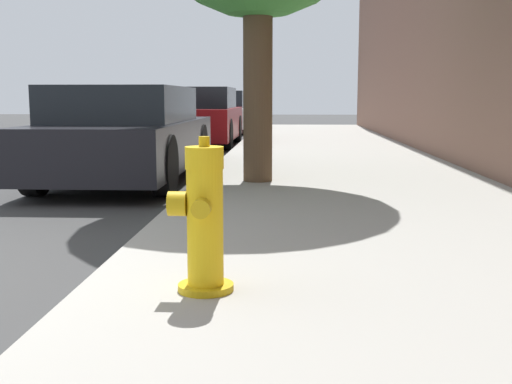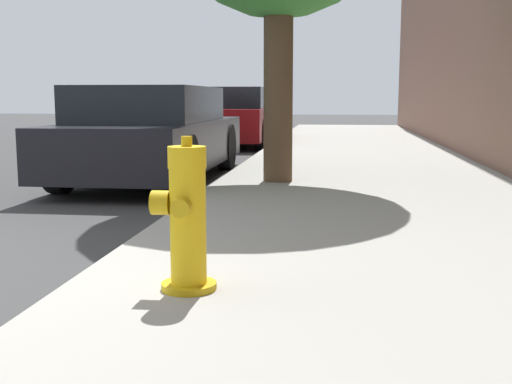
# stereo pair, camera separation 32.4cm
# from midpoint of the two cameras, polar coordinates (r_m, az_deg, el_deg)

# --- Properties ---
(sidewalk_slab) EXTENTS (3.51, 40.00, 0.16)m
(sidewalk_slab) POSITION_cam_midpoint_polar(r_m,az_deg,el_deg) (3.55, 11.14, -8.95)
(sidewalk_slab) COLOR #99968E
(sidewalk_slab) RESTS_ON ground_plane
(fire_hydrant) EXTENTS (0.32, 0.34, 0.78)m
(fire_hydrant) POSITION_cam_midpoint_polar(r_m,az_deg,el_deg) (3.23, -7.54, -2.58)
(fire_hydrant) COLOR #C39C11
(fire_hydrant) RESTS_ON sidewalk_slab
(parked_car_near) EXTENTS (1.72, 4.47, 1.27)m
(parked_car_near) POSITION_cam_midpoint_polar(r_m,az_deg,el_deg) (8.87, -12.38, 5.01)
(parked_car_near) COLOR black
(parked_car_near) RESTS_ON ground_plane
(parked_car_mid) EXTENTS (1.87, 4.10, 1.36)m
(parked_car_mid) POSITION_cam_midpoint_polar(r_m,az_deg,el_deg) (15.18, -5.90, 6.61)
(parked_car_mid) COLOR maroon
(parked_car_mid) RESTS_ON ground_plane
(parked_car_far) EXTENTS (1.77, 4.20, 1.34)m
(parked_car_far) POSITION_cam_midpoint_polar(r_m,az_deg,el_deg) (20.96, -3.60, 7.08)
(parked_car_far) COLOR silver
(parked_car_far) RESTS_ON ground_plane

